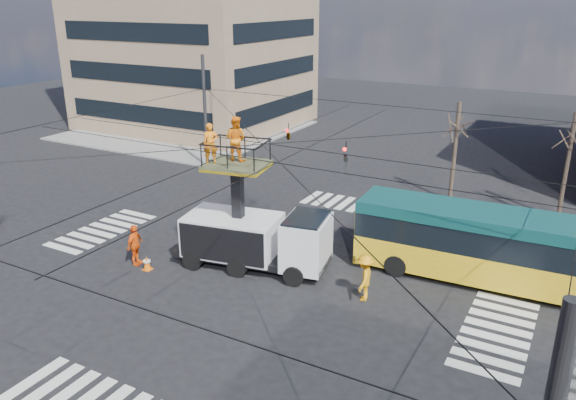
{
  "coord_description": "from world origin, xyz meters",
  "views": [
    {
      "loc": [
        11.85,
        -19.25,
        11.61
      ],
      "look_at": [
        0.51,
        1.31,
        3.12
      ],
      "focal_mm": 35.0,
      "sensor_mm": 36.0,
      "label": 1
    }
  ],
  "objects_px": {
    "utility_truck": "(255,223)",
    "worker_ground": "(135,245)",
    "city_bus": "(511,249)",
    "traffic_cone": "(147,263)",
    "flagger": "(364,278)"
  },
  "relations": [
    {
      "from": "utility_truck",
      "to": "worker_ground",
      "type": "xyz_separation_m",
      "value": [
        -4.92,
        -2.49,
        -1.18
      ]
    },
    {
      "from": "city_bus",
      "to": "worker_ground",
      "type": "relative_size",
      "value": 6.72
    },
    {
      "from": "utility_truck",
      "to": "worker_ground",
      "type": "bearing_deg",
      "value": -163.38
    },
    {
      "from": "worker_ground",
      "to": "city_bus",
      "type": "bearing_deg",
      "value": -80.24
    },
    {
      "from": "city_bus",
      "to": "flagger",
      "type": "height_order",
      "value": "city_bus"
    },
    {
      "from": "traffic_cone",
      "to": "city_bus",
      "type": "bearing_deg",
      "value": 23.28
    },
    {
      "from": "traffic_cone",
      "to": "worker_ground",
      "type": "height_order",
      "value": "worker_ground"
    },
    {
      "from": "flagger",
      "to": "city_bus",
      "type": "bearing_deg",
      "value": 118.81
    },
    {
      "from": "utility_truck",
      "to": "traffic_cone",
      "type": "bearing_deg",
      "value": -157.39
    },
    {
      "from": "traffic_cone",
      "to": "flagger",
      "type": "distance_m",
      "value": 9.84
    },
    {
      "from": "traffic_cone",
      "to": "flagger",
      "type": "height_order",
      "value": "flagger"
    },
    {
      "from": "utility_truck",
      "to": "flagger",
      "type": "bearing_deg",
      "value": -14.54
    },
    {
      "from": "utility_truck",
      "to": "flagger",
      "type": "xyz_separation_m",
      "value": [
        5.43,
        -0.41,
        -1.17
      ]
    },
    {
      "from": "city_bus",
      "to": "worker_ground",
      "type": "height_order",
      "value": "city_bus"
    },
    {
      "from": "utility_truck",
      "to": "worker_ground",
      "type": "distance_m",
      "value": 5.64
    }
  ]
}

